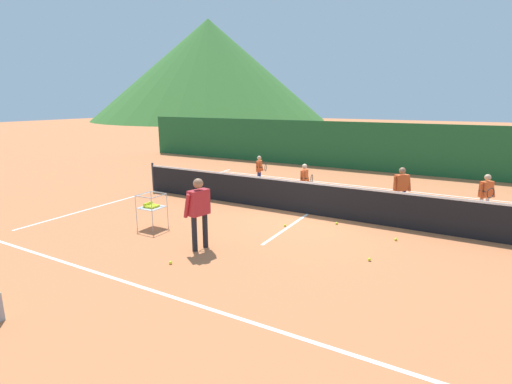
{
  "coord_description": "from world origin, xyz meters",
  "views": [
    {
      "loc": [
        3.94,
        -10.15,
        3.27
      ],
      "look_at": [
        -0.93,
        -1.47,
        0.87
      ],
      "focal_mm": 26.65,
      "sensor_mm": 36.0,
      "label": 1
    }
  ],
  "objects_px": {
    "tennis_net": "(308,198)",
    "tennis_ball_5": "(171,263)",
    "instructor": "(199,207)",
    "tennis_ball_1": "(396,239)",
    "student_1": "(305,179)",
    "tennis_ball_0": "(337,223)",
    "student_2": "(401,186)",
    "student_3": "(486,192)",
    "tennis_ball_2": "(369,259)",
    "ball_cart": "(151,206)",
    "tennis_ball_4": "(285,225)",
    "student_0": "(260,168)"
  },
  "relations": [
    {
      "from": "student_2",
      "to": "student_3",
      "type": "height_order",
      "value": "student_2"
    },
    {
      "from": "student_2",
      "to": "student_3",
      "type": "distance_m",
      "value": 2.25
    },
    {
      "from": "student_2",
      "to": "tennis_ball_2",
      "type": "height_order",
      "value": "student_2"
    },
    {
      "from": "tennis_net",
      "to": "ball_cart",
      "type": "bearing_deg",
      "value": -135.05
    },
    {
      "from": "tennis_net",
      "to": "tennis_ball_2",
      "type": "bearing_deg",
      "value": -46.68
    },
    {
      "from": "tennis_ball_1",
      "to": "tennis_ball_5",
      "type": "distance_m",
      "value": 5.29
    },
    {
      "from": "tennis_net",
      "to": "tennis_ball_2",
      "type": "xyz_separation_m",
      "value": [
        2.39,
        -2.54,
        -0.47
      ]
    },
    {
      "from": "student_2",
      "to": "student_3",
      "type": "xyz_separation_m",
      "value": [
        2.18,
        0.58,
        -0.06
      ]
    },
    {
      "from": "tennis_ball_5",
      "to": "student_3",
      "type": "bearing_deg",
      "value": 50.12
    },
    {
      "from": "ball_cart",
      "to": "tennis_ball_0",
      "type": "bearing_deg",
      "value": 31.97
    },
    {
      "from": "tennis_ball_0",
      "to": "tennis_ball_1",
      "type": "xyz_separation_m",
      "value": [
        1.62,
        -0.5,
        0.0
      ]
    },
    {
      "from": "instructor",
      "to": "tennis_ball_1",
      "type": "height_order",
      "value": "instructor"
    },
    {
      "from": "tennis_ball_2",
      "to": "tennis_ball_4",
      "type": "bearing_deg",
      "value": 154.92
    },
    {
      "from": "student_2",
      "to": "tennis_ball_1",
      "type": "height_order",
      "value": "student_2"
    },
    {
      "from": "student_0",
      "to": "student_2",
      "type": "bearing_deg",
      "value": -11.95
    },
    {
      "from": "ball_cart",
      "to": "tennis_ball_1",
      "type": "distance_m",
      "value": 6.21
    },
    {
      "from": "student_0",
      "to": "tennis_ball_2",
      "type": "relative_size",
      "value": 17.55
    },
    {
      "from": "tennis_net",
      "to": "tennis_ball_5",
      "type": "distance_m",
      "value": 4.85
    },
    {
      "from": "tennis_ball_2",
      "to": "student_3",
      "type": "bearing_deg",
      "value": 65.27
    },
    {
      "from": "student_2",
      "to": "tennis_ball_2",
      "type": "distance_m",
      "value": 4.09
    },
    {
      "from": "instructor",
      "to": "tennis_ball_5",
      "type": "relative_size",
      "value": 23.96
    },
    {
      "from": "student_3",
      "to": "ball_cart",
      "type": "distance_m",
      "value": 9.25
    },
    {
      "from": "student_2",
      "to": "tennis_ball_0",
      "type": "bearing_deg",
      "value": -122.7
    },
    {
      "from": "student_0",
      "to": "tennis_ball_2",
      "type": "xyz_separation_m",
      "value": [
        5.46,
        -5.15,
        -0.69
      ]
    },
    {
      "from": "instructor",
      "to": "student_1",
      "type": "relative_size",
      "value": 1.3
    },
    {
      "from": "student_2",
      "to": "tennis_ball_5",
      "type": "height_order",
      "value": "student_2"
    },
    {
      "from": "student_3",
      "to": "tennis_ball_1",
      "type": "height_order",
      "value": "student_3"
    },
    {
      "from": "tennis_net",
      "to": "student_2",
      "type": "height_order",
      "value": "student_2"
    },
    {
      "from": "tennis_net",
      "to": "tennis_ball_0",
      "type": "distance_m",
      "value": 1.26
    },
    {
      "from": "tennis_net",
      "to": "student_2",
      "type": "xyz_separation_m",
      "value": [
        2.33,
        1.47,
        0.33
      ]
    },
    {
      "from": "tennis_net",
      "to": "student_3",
      "type": "xyz_separation_m",
      "value": [
        4.51,
        2.06,
        0.27
      ]
    },
    {
      "from": "tennis_net",
      "to": "tennis_ball_5",
      "type": "relative_size",
      "value": 181.3
    },
    {
      "from": "tennis_net",
      "to": "student_2",
      "type": "distance_m",
      "value": 2.78
    },
    {
      "from": "ball_cart",
      "to": "tennis_ball_4",
      "type": "distance_m",
      "value": 3.57
    },
    {
      "from": "student_1",
      "to": "tennis_ball_0",
      "type": "height_order",
      "value": "student_1"
    },
    {
      "from": "instructor",
      "to": "ball_cart",
      "type": "xyz_separation_m",
      "value": [
        -2.03,
        0.58,
        -0.39
      ]
    },
    {
      "from": "student_0",
      "to": "tennis_ball_0",
      "type": "bearing_deg",
      "value": -37.34
    },
    {
      "from": "tennis_ball_4",
      "to": "instructor",
      "type": "bearing_deg",
      "value": -113.39
    },
    {
      "from": "tennis_ball_0",
      "to": "student_3",
      "type": "bearing_deg",
      "value": 36.72
    },
    {
      "from": "ball_cart",
      "to": "tennis_ball_1",
      "type": "relative_size",
      "value": 13.22
    },
    {
      "from": "tennis_ball_0",
      "to": "tennis_ball_5",
      "type": "relative_size",
      "value": 1.0
    },
    {
      "from": "instructor",
      "to": "ball_cart",
      "type": "relative_size",
      "value": 1.81
    },
    {
      "from": "tennis_net",
      "to": "tennis_ball_5",
      "type": "bearing_deg",
      "value": -103.61
    },
    {
      "from": "tennis_ball_5",
      "to": "instructor",
      "type": "bearing_deg",
      "value": 88.86
    },
    {
      "from": "student_3",
      "to": "tennis_ball_0",
      "type": "relative_size",
      "value": 18.75
    },
    {
      "from": "instructor",
      "to": "tennis_ball_2",
      "type": "distance_m",
      "value": 3.82
    },
    {
      "from": "instructor",
      "to": "student_3",
      "type": "height_order",
      "value": "instructor"
    },
    {
      "from": "tennis_ball_1",
      "to": "tennis_ball_2",
      "type": "distance_m",
      "value": 1.54
    },
    {
      "from": "student_3",
      "to": "tennis_ball_2",
      "type": "relative_size",
      "value": 18.75
    },
    {
      "from": "student_3",
      "to": "tennis_ball_1",
      "type": "distance_m",
      "value": 3.66
    }
  ]
}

